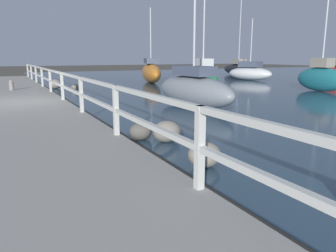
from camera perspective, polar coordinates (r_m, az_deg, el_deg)
name	(u,v)px	position (r m, az deg, el deg)	size (l,w,h in m)	color
ground_plane	(16,109)	(13.12, -24.88, 2.67)	(120.00, 120.00, 0.00)	#4C473D
dock_walkway	(16,106)	(13.10, -24.93, 3.21)	(3.51, 36.00, 0.25)	#9E998E
railing	(62,81)	(13.18, -18.01, 7.48)	(0.10, 32.50, 1.05)	silver
boulder_upstream	(141,131)	(7.50, -4.79, -0.94)	(0.53, 0.48, 0.40)	#666056
boulder_near_dock	(167,131)	(7.29, -0.22, -0.95)	(0.64, 0.57, 0.48)	gray
boulder_water_edge	(55,84)	(20.61, -19.05, 6.91)	(0.75, 0.67, 0.56)	gray
boulder_mid_strip	(204,155)	(5.68, 6.34, -4.98)	(0.58, 0.53, 0.44)	gray
boulder_downstream	(75,87)	(19.33, -15.83, 6.51)	(0.47, 0.43, 0.35)	slate
mooring_bollard	(11,85)	(17.98, -25.62, 6.46)	(0.23, 0.23, 0.51)	gray
sailboat_green	(203,78)	(17.99, 6.10, 8.39)	(1.72, 3.86, 6.92)	#236B42
sailboat_gray	(194,89)	(12.43, 4.47, 6.44)	(1.42, 4.58, 7.15)	gray
sailboat_teal	(321,77)	(19.92, 25.08, 7.69)	(1.01, 3.16, 6.60)	#1E707A
sailboat_white	(250,72)	(27.57, 14.08, 9.04)	(2.54, 4.15, 4.79)	white
sailboat_orange	(151,72)	(24.33, -2.97, 9.35)	(2.88, 6.00, 5.24)	orange
sailboat_black	(238,69)	(34.77, 12.16, 9.73)	(2.05, 5.64, 7.49)	black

